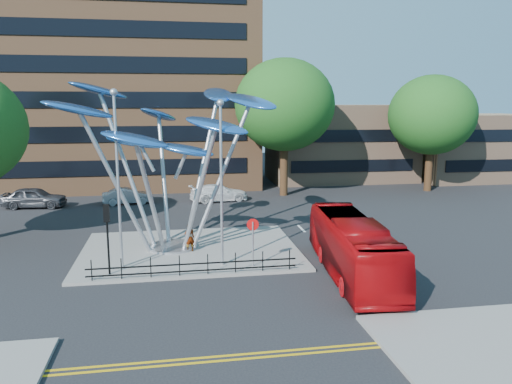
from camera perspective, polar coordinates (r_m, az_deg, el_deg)
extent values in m
plane|color=black|center=(22.93, -4.36, -11.04)|extent=(120.00, 120.00, 0.00)
cube|color=slate|center=(28.52, -7.50, -6.63)|extent=(12.00, 9.00, 0.15)
cube|color=gold|center=(17.50, -2.44, -18.12)|extent=(40.00, 0.12, 0.01)
cube|color=gold|center=(17.24, -2.30, -18.58)|extent=(40.00, 0.12, 0.01)
cube|color=brown|center=(53.86, -14.59, 17.08)|extent=(25.00, 15.00, 30.00)
cube|color=#A27B5F|center=(54.48, 9.61, 5.58)|extent=(15.00, 8.00, 8.00)
cube|color=#A27B5F|center=(58.89, 23.27, 4.74)|extent=(12.00, 8.00, 7.00)
cylinder|color=black|center=(44.73, 3.21, 3.24)|extent=(0.70, 0.70, 5.72)
ellipsoid|color=#194814|center=(44.40, 3.28, 9.92)|extent=(8.80, 8.80, 8.10)
cylinder|color=black|center=(49.77, 19.15, 3.02)|extent=(0.70, 0.70, 5.06)
ellipsoid|color=#194814|center=(49.45, 19.47, 8.31)|extent=(8.00, 8.00, 7.36)
cylinder|color=#9EA0A5|center=(28.95, -9.54, -6.15)|extent=(2.80, 2.80, 0.12)
cylinder|color=#9EA0A5|center=(27.55, -12.26, 1.11)|extent=(0.24, 0.24, 7.80)
ellipsoid|color=blue|center=(26.58, -19.67, 8.88)|extent=(3.92, 2.95, 1.39)
cylinder|color=#9EA0A5|center=(27.25, -10.56, -0.42)|extent=(0.24, 0.24, 6.40)
ellipsoid|color=blue|center=(24.71, -13.67, 5.87)|extent=(3.47, 1.78, 1.31)
cylinder|color=#9EA0A5|center=(27.39, -8.49, 0.33)|extent=(0.24, 0.24, 7.00)
ellipsoid|color=blue|center=(25.51, -4.54, 7.60)|extent=(3.81, 3.11, 1.36)
cylinder|color=#9EA0A5|center=(28.10, -7.33, 1.85)|extent=(0.24, 0.24, 8.20)
ellipsoid|color=blue|center=(28.54, -0.61, 10.32)|extent=(3.52, 4.06, 1.44)
cylinder|color=#9EA0A5|center=(28.95, -8.21, 2.48)|extent=(0.24, 0.24, 8.60)
ellipsoid|color=blue|center=(30.82, -4.35, 11.04)|extent=(2.21, 3.79, 1.39)
cylinder|color=#9EA0A5|center=(29.13, -10.15, 1.28)|extent=(0.24, 0.24, 7.40)
ellipsoid|color=blue|center=(31.40, -11.07, 8.67)|extent=(3.02, 3.71, 1.34)
cylinder|color=#9EA0A5|center=(28.46, -11.81, 2.43)|extent=(0.24, 0.24, 8.80)
ellipsoid|color=blue|center=(29.85, -17.51, 11.01)|extent=(3.88, 3.60, 1.42)
ellipsoid|color=blue|center=(28.14, -13.58, 5.56)|extent=(3.40, 1.96, 1.13)
ellipsoid|color=blue|center=(27.52, -7.99, 4.81)|extent=(3.39, 2.16, 1.11)
cylinder|color=#9EA0A5|center=(25.23, -15.48, 0.95)|extent=(0.14, 0.14, 8.50)
sphere|color=#9EA0A5|center=(24.93, -15.96, 10.91)|extent=(0.36, 0.36, 0.36)
cylinder|color=#9EA0A5|center=(24.76, -3.98, 0.54)|extent=(0.14, 0.14, 8.00)
sphere|color=#9EA0A5|center=(24.40, -4.10, 10.12)|extent=(0.36, 0.36, 0.36)
cylinder|color=black|center=(24.87, -16.56, -5.49)|extent=(0.10, 0.10, 3.20)
cube|color=black|center=(24.54, -16.73, -2.34)|extent=(0.28, 0.18, 0.85)
sphere|color=#FF0C0C|center=(24.48, -16.76, -1.70)|extent=(0.18, 0.18, 0.18)
cylinder|color=#9EA0A5|center=(25.10, -0.36, -5.98)|extent=(0.08, 0.08, 2.30)
cylinder|color=red|center=(24.87, -0.37, -3.75)|extent=(0.60, 0.04, 0.60)
cube|color=white|center=(24.89, -0.38, -3.73)|extent=(0.42, 0.03, 0.10)
cylinder|color=black|center=(24.53, -18.29, -8.49)|extent=(0.05, 0.05, 1.00)
cylinder|color=black|center=(24.36, -15.13, -8.46)|extent=(0.05, 0.05, 1.00)
cylinder|color=black|center=(24.26, -11.94, -8.40)|extent=(0.05, 0.05, 1.00)
cylinder|color=black|center=(24.23, -8.74, -8.31)|extent=(0.05, 0.05, 1.00)
cylinder|color=black|center=(24.28, -5.53, -8.20)|extent=(0.05, 0.05, 1.00)
cylinder|color=black|center=(24.40, -2.36, -8.06)|extent=(0.05, 0.05, 1.00)
cylinder|color=black|center=(24.60, 0.78, -7.91)|extent=(0.05, 0.05, 1.00)
cylinder|color=black|center=(24.87, 3.85, -7.73)|extent=(0.05, 0.05, 1.00)
cube|color=black|center=(24.23, -7.14, -8.15)|extent=(10.00, 0.06, 0.06)
cube|color=black|center=(24.34, -7.12, -8.93)|extent=(10.00, 0.06, 0.06)
imported|color=#9B070A|center=(24.66, 10.96, -6.20)|extent=(3.36, 10.34, 2.83)
imported|color=gray|center=(27.86, -7.60, -5.20)|extent=(0.66, 0.53, 1.57)
imported|color=#3D3F45|center=(43.39, -24.01, -0.57)|extent=(5.01, 2.37, 1.66)
imported|color=#9FA2A6|center=(42.44, -14.46, -0.45)|extent=(4.22, 2.03, 1.33)
imported|color=silver|center=(42.42, -4.26, -0.10)|extent=(5.13, 2.70, 1.42)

